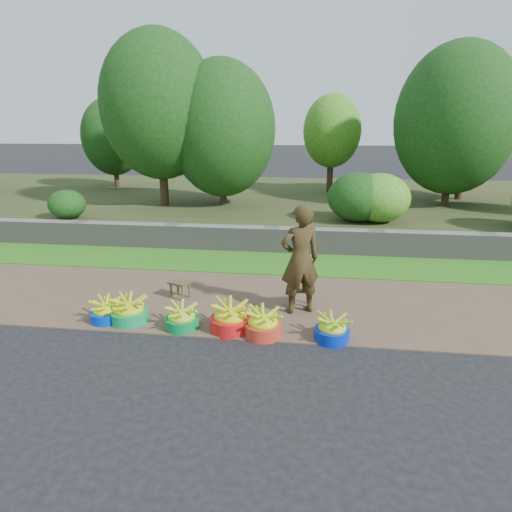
# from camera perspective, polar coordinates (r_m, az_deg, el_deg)

# --- Properties ---
(ground_plane) EXTENTS (120.00, 120.00, 0.00)m
(ground_plane) POSITION_cam_1_polar(r_m,az_deg,el_deg) (5.63, -2.01, -11.19)
(ground_plane) COLOR black
(ground_plane) RESTS_ON ground
(dirt_shoulder) EXTENTS (80.00, 2.50, 0.02)m
(dirt_shoulder) POSITION_cam_1_polar(r_m,az_deg,el_deg) (6.74, -0.27, -6.15)
(dirt_shoulder) COLOR brown
(dirt_shoulder) RESTS_ON ground
(grass_verge) EXTENTS (80.00, 1.50, 0.04)m
(grass_verge) POSITION_cam_1_polar(r_m,az_deg,el_deg) (8.60, 1.52, -0.90)
(grass_verge) COLOR #307A1A
(grass_verge) RESTS_ON ground
(retaining_wall) EXTENTS (80.00, 0.35, 0.55)m
(retaining_wall) POSITION_cam_1_polar(r_m,az_deg,el_deg) (9.34, 2.07, 2.18)
(retaining_wall) COLOR slate
(retaining_wall) RESTS_ON ground
(earth_bank) EXTENTS (80.00, 10.00, 0.50)m
(earth_bank) POSITION_cam_1_polar(r_m,az_deg,el_deg) (14.12, 3.97, 7.10)
(earth_bank) COLOR #353E1D
(earth_bank) RESTS_ON ground
(vegetation) EXTENTS (32.76, 7.45, 4.61)m
(vegetation) POSITION_cam_1_polar(r_m,az_deg,el_deg) (12.83, -0.53, 16.59)
(vegetation) COLOR #362716
(vegetation) RESTS_ON earth_bank
(basin_a) EXTENTS (0.45, 0.45, 0.34)m
(basin_a) POSITION_cam_1_polar(r_m,az_deg,el_deg) (6.42, -19.32, -7.01)
(basin_a) COLOR #0036C3
(basin_a) RESTS_ON ground
(basin_b) EXTENTS (0.52, 0.52, 0.38)m
(basin_b) POSITION_cam_1_polar(r_m,az_deg,el_deg) (6.27, -16.54, -7.10)
(basin_b) COLOR #109052
(basin_b) RESTS_ON ground
(basin_c) EXTENTS (0.47, 0.47, 0.35)m
(basin_c) POSITION_cam_1_polar(r_m,az_deg,el_deg) (5.94, -9.86, -8.17)
(basin_c) COLOR #0A7D37
(basin_c) RESTS_ON ground
(basin_d) EXTENTS (0.55, 0.55, 0.41)m
(basin_d) POSITION_cam_1_polar(r_m,az_deg,el_deg) (5.80, -3.45, -8.28)
(basin_d) COLOR red
(basin_d) RESTS_ON ground
(basin_e) EXTENTS (0.49, 0.49, 0.37)m
(basin_e) POSITION_cam_1_polar(r_m,az_deg,el_deg) (5.67, 0.93, -9.08)
(basin_e) COLOR #BD361F
(basin_e) RESTS_ON ground
(basin_f) EXTENTS (0.45, 0.45, 0.34)m
(basin_f) POSITION_cam_1_polar(r_m,az_deg,el_deg) (5.65, 10.11, -9.62)
(basin_f) COLOR #0427BC
(basin_f) RESTS_ON ground
(stool_left) EXTENTS (0.38, 0.35, 0.28)m
(stool_left) POSITION_cam_1_polar(r_m,az_deg,el_deg) (6.91, -10.12, -3.79)
(stool_left) COLOR brown
(stool_left) RESTS_ON dirt_shoulder
(stool_right) EXTENTS (0.40, 0.35, 0.30)m
(stool_right) POSITION_cam_1_polar(r_m,az_deg,el_deg) (6.51, 6.03, -4.69)
(stool_right) COLOR brown
(stool_right) RESTS_ON dirt_shoulder
(vendor_woman) EXTENTS (0.69, 0.58, 1.61)m
(vendor_woman) POSITION_cam_1_polar(r_m,az_deg,el_deg) (6.14, 5.90, -0.49)
(vendor_woman) COLOR black
(vendor_woman) RESTS_ON dirt_shoulder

